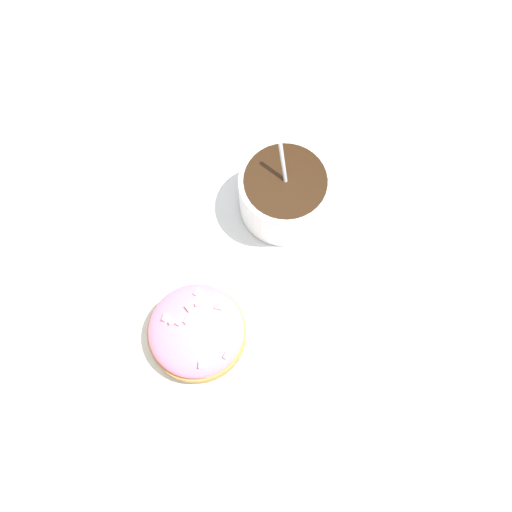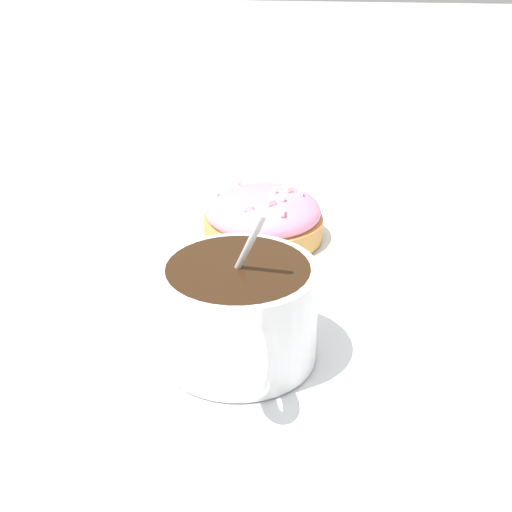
{
  "view_description": "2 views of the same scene",
  "coord_description": "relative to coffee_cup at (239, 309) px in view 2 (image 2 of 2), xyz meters",
  "views": [
    {
      "loc": [
        0.16,
        0.11,
        0.6
      ],
      "look_at": [
        -0.01,
        0.0,
        0.03
      ],
      "focal_mm": 42.0,
      "sensor_mm": 36.0,
      "label": 1
    },
    {
      "loc": [
        -0.45,
        -0.05,
        0.26
      ],
      "look_at": [
        -0.01,
        -0.01,
        0.03
      ],
      "focal_mm": 50.0,
      "sensor_mm": 36.0,
      "label": 2
    }
  ],
  "objects": [
    {
      "name": "ground_plane",
      "position": [
        0.09,
        0.01,
        -0.04
      ],
      "size": [
        3.0,
        3.0,
        0.0
      ],
      "primitive_type": "plane",
      "color": "#B2B2B7"
    },
    {
      "name": "paper_napkin",
      "position": [
        0.09,
        0.01,
        -0.04
      ],
      "size": [
        0.35,
        0.33,
        0.0
      ],
      "color": "white",
      "rests_on": "ground_plane"
    },
    {
      "name": "coffee_cup",
      "position": [
        0.0,
        0.0,
        0.0
      ],
      "size": [
        0.12,
        0.09,
        0.1
      ],
      "color": "white",
      "rests_on": "paper_napkin"
    },
    {
      "name": "frosted_pastry",
      "position": [
        0.17,
        -0.0,
        -0.02
      ],
      "size": [
        0.1,
        0.1,
        0.04
      ],
      "color": "#D19347",
      "rests_on": "paper_napkin"
    }
  ]
}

